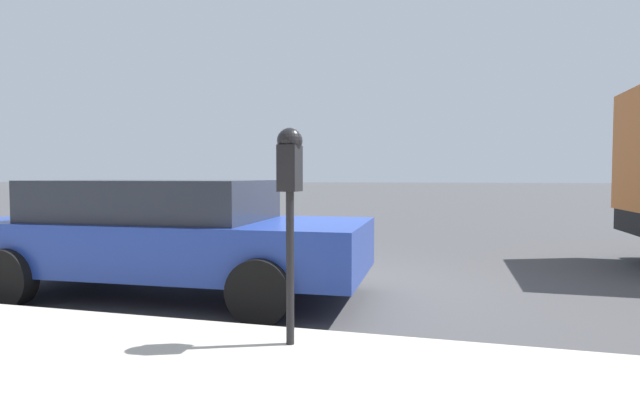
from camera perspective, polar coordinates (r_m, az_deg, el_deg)
ground_plane at (r=6.47m, az=-0.59°, el=-9.92°), size 220.00×220.00×0.00m
parking_meter at (r=3.68m, az=-3.46°, el=2.38°), size 0.21×0.19×1.61m
car_blue at (r=6.20m, az=-17.12°, el=-3.68°), size 2.13×4.69×1.37m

